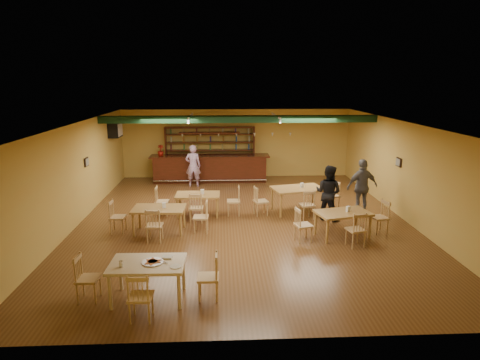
{
  "coord_description": "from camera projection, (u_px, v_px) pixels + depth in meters",
  "views": [
    {
      "loc": [
        -0.68,
        -12.04,
        4.25
      ],
      "look_at": [
        -0.08,
        0.6,
        1.15
      ],
      "focal_mm": 30.7,
      "sensor_mm": 36.0,
      "label": 1
    }
  ],
  "objects": [
    {
      "name": "floor",
      "position": [
        244.0,
        221.0,
        12.72
      ],
      "size": [
        12.0,
        12.0,
        0.0
      ],
      "primitive_type": "plane",
      "color": "#553418",
      "rests_on": "ground"
    },
    {
      "name": "ceiling_beam",
      "position": [
        239.0,
        119.0,
        14.75
      ],
      "size": [
        10.0,
        0.3,
        0.25
      ],
      "primitive_type": "cube",
      "color": "black",
      "rests_on": "ceiling"
    },
    {
      "name": "track_rail_left",
      "position": [
        190.0,
        116.0,
        15.24
      ],
      "size": [
        0.05,
        2.5,
        0.05
      ],
      "primitive_type": "cube",
      "color": "silver",
      "rests_on": "ceiling"
    },
    {
      "name": "track_rail_right",
      "position": [
        276.0,
        116.0,
        15.38
      ],
      "size": [
        0.05,
        2.5,
        0.05
      ],
      "primitive_type": "cube",
      "color": "silver",
      "rests_on": "ceiling"
    },
    {
      "name": "ac_unit",
      "position": [
        115.0,
        130.0,
        16.01
      ],
      "size": [
        0.34,
        0.7,
        0.48
      ],
      "primitive_type": "cube",
      "color": "silver",
      "rests_on": "wall_left"
    },
    {
      "name": "picture_left",
      "position": [
        86.0,
        162.0,
        13.06
      ],
      "size": [
        0.04,
        0.34,
        0.28
      ],
      "primitive_type": "cube",
      "color": "black",
      "rests_on": "wall_left"
    },
    {
      "name": "picture_right",
      "position": [
        399.0,
        162.0,
        13.03
      ],
      "size": [
        0.04,
        0.34,
        0.28
      ],
      "primitive_type": "cube",
      "color": "black",
      "rests_on": "wall_right"
    },
    {
      "name": "bar_counter",
      "position": [
        210.0,
        168.0,
        17.53
      ],
      "size": [
        5.04,
        0.85,
        1.13
      ],
      "primitive_type": "cube",
      "color": "#35180A",
      "rests_on": "ground"
    },
    {
      "name": "back_bar_hutch",
      "position": [
        210.0,
        153.0,
        18.0
      ],
      "size": [
        3.9,
        0.4,
        2.28
      ],
      "primitive_type": "cube",
      "color": "#35180A",
      "rests_on": "ground"
    },
    {
      "name": "poinsettia",
      "position": [
        161.0,
        150.0,
        17.24
      ],
      "size": [
        0.33,
        0.33,
        0.46
      ],
      "primitive_type": "imported",
      "rotation": [
        0.0,
        0.0,
        0.35
      ],
      "color": "maroon",
      "rests_on": "bar_counter"
    },
    {
      "name": "dining_table_a",
      "position": [
        198.0,
        204.0,
        13.17
      ],
      "size": [
        1.42,
        0.87,
        0.7
      ],
      "primitive_type": "cube",
      "rotation": [
        0.0,
        0.0,
        -0.02
      ],
      "color": "#AA7D3C",
      "rests_on": "ground"
    },
    {
      "name": "dining_table_b",
      "position": [
        297.0,
        200.0,
        13.49
      ],
      "size": [
        1.81,
        1.31,
        0.82
      ],
      "primitive_type": "cube",
      "rotation": [
        0.0,
        0.0,
        0.22
      ],
      "color": "#AA7D3C",
      "rests_on": "ground"
    },
    {
      "name": "dining_table_c",
      "position": [
        159.0,
        220.0,
        11.66
      ],
      "size": [
        1.5,
        0.94,
        0.73
      ],
      "primitive_type": "cube",
      "rotation": [
        0.0,
        0.0,
        -0.04
      ],
      "color": "#AA7D3C",
      "rests_on": "ground"
    },
    {
      "name": "dining_table_d",
      "position": [
        342.0,
        224.0,
        11.33
      ],
      "size": [
        1.6,
        1.17,
        0.72
      ],
      "primitive_type": "cube",
      "rotation": [
        0.0,
        0.0,
        0.23
      ],
      "color": "#AA7D3C",
      "rests_on": "ground"
    },
    {
      "name": "near_table",
      "position": [
        148.0,
        281.0,
        8.08
      ],
      "size": [
        1.47,
        0.97,
        0.78
      ],
      "primitive_type": "cube",
      "rotation": [
        0.0,
        0.0,
        -0.02
      ],
      "color": "beige",
      "rests_on": "ground"
    },
    {
      "name": "pizza_tray",
      "position": [
        153.0,
        262.0,
        7.99
      ],
      "size": [
        0.5,
        0.5,
        0.01
      ],
      "primitive_type": "cylinder",
      "rotation": [
        0.0,
        0.0,
        0.29
      ],
      "color": "silver",
      "rests_on": "near_table"
    },
    {
      "name": "parmesan_shaker",
      "position": [
        121.0,
        264.0,
        7.8
      ],
      "size": [
        0.08,
        0.08,
        0.11
      ],
      "primitive_type": "cylinder",
      "rotation": [
        0.0,
        0.0,
        -0.02
      ],
      "color": "#EAE5C6",
      "rests_on": "near_table"
    },
    {
      "name": "napkin_stack",
      "position": [
        167.0,
        257.0,
        8.2
      ],
      "size": [
        0.22,
        0.17,
        0.03
      ],
      "primitive_type": "cube",
      "rotation": [
        0.0,
        0.0,
        -0.12
      ],
      "color": "white",
      "rests_on": "near_table"
    },
    {
      "name": "pizza_server",
      "position": [
        161.0,
        260.0,
        8.05
      ],
      "size": [
        0.3,
        0.28,
        0.0
      ],
      "primitive_type": "cube",
      "rotation": [
        0.0,
        0.0,
        -0.72
      ],
      "color": "silver",
      "rests_on": "pizza_tray"
    },
    {
      "name": "side_plate",
      "position": [
        176.0,
        266.0,
        7.81
      ],
      "size": [
        0.22,
        0.22,
        0.01
      ],
      "primitive_type": "cylinder",
      "rotation": [
        0.0,
        0.0,
        -0.02
      ],
      "color": "white",
      "rests_on": "near_table"
    },
    {
      "name": "patron_bar",
      "position": [
        193.0,
        166.0,
        16.63
      ],
      "size": [
        0.63,
        0.41,
        1.71
      ],
      "primitive_type": "imported",
      "rotation": [
        0.0,
        0.0,
        3.14
      ],
      "color": "#9B52B1",
      "rests_on": "ground"
    },
    {
      "name": "patron_right_a",
      "position": [
        328.0,
        193.0,
        12.65
      ],
      "size": [
        1.06,
        1.02,
        1.72
      ],
      "primitive_type": "imported",
      "rotation": [
        0.0,
        0.0,
        2.49
      ],
      "color": "black",
      "rests_on": "ground"
    },
    {
      "name": "patron_right_b",
      "position": [
        362.0,
        187.0,
        13.2
      ],
      "size": [
        1.12,
        0.64,
        1.8
      ],
      "primitive_type": "imported",
      "rotation": [
        0.0,
        0.0,
        3.34
      ],
      "color": "slate",
      "rests_on": "ground"
    }
  ]
}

